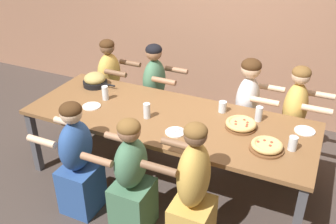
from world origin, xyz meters
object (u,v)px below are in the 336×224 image
diner_near_center (132,181)px  diner_near_midleft (78,163)px  diner_far_midright (246,113)px  drinking_glass_a (259,115)px  diner_far_right (292,124)px  drinking_glass_d (147,111)px  diner_near_midright (192,196)px  diner_far_midleft (155,95)px  pizza_board_second (241,124)px  empty_plate_a (175,132)px  drinking_glass_c (105,94)px  drinking_glass_e (293,144)px  diner_far_left (111,87)px  skillet_bowl (95,80)px  empty_plate_b (305,131)px  empty_plate_c (92,106)px  pizza_board_main (267,146)px

diner_near_center → diner_near_midleft: diner_near_midleft is taller
diner_far_midright → drinking_glass_a: bearing=25.0°
diner_far_right → drinking_glass_d: bearing=-56.5°
diner_near_midright → diner_far_midleft: bearing=35.9°
pizza_board_second → diner_near_center: 1.11m
empty_plate_a → drinking_glass_c: 0.97m
drinking_glass_e → diner_near_midright: (-0.62, -0.66, -0.26)m
empty_plate_a → diner_far_left: size_ratio=0.16×
diner_far_right → diner_near_center: (-1.08, -1.46, -0.04)m
drinking_glass_e → diner_far_midleft: 1.88m
pizza_board_second → diner_near_midleft: 1.51m
pizza_board_second → empty_plate_a: bearing=-147.1°
skillet_bowl → drinking_glass_c: skillet_bowl is taller
empty_plate_b → diner_far_right: size_ratio=0.16×
drinking_glass_a → diner_far_right: size_ratio=0.12×
diner_near_center → diner_far_midleft: diner_far_midleft is taller
drinking_glass_a → empty_plate_c: bearing=-164.7°
skillet_bowl → drinking_glass_e: 2.24m
empty_plate_b → diner_near_center: bearing=-140.7°
pizza_board_main → drinking_glass_a: bearing=111.1°
diner_near_midleft → empty_plate_b: bearing=-60.5°
diner_near_center → drinking_glass_d: bearing=15.6°
diner_far_midleft → diner_near_midleft: bearing=-1.3°
pizza_board_second → diner_near_center: (-0.69, -0.82, -0.28)m
diner_near_center → drinking_glass_a: bearing=-38.0°
pizza_board_main → diner_far_midleft: size_ratio=0.25×
pizza_board_main → diner_far_midright: (-0.38, 0.89, -0.23)m
pizza_board_main → drinking_glass_e: bearing=25.2°
pizza_board_second → empty_plate_c: bearing=-171.0°
drinking_glass_a → diner_far_left: (-1.94, 0.44, -0.29)m
skillet_bowl → diner_near_midleft: (0.49, -1.03, -0.30)m
diner_near_center → pizza_board_main: bearing=-59.6°
empty_plate_a → drinking_glass_a: drinking_glass_a is taller
skillet_bowl → empty_plate_c: 0.51m
drinking_glass_d → diner_far_midright: diner_far_midright is taller
empty_plate_a → drinking_glass_e: bearing=9.6°
drinking_glass_d → diner_far_midleft: 0.94m
skillet_bowl → empty_plate_c: bearing=-60.0°
drinking_glass_d → diner_far_midright: (0.77, 0.83, -0.26)m
empty_plate_c → empty_plate_a: bearing=-5.5°
drinking_glass_a → diner_far_midleft: size_ratio=0.12×
pizza_board_main → empty_plate_c: bearing=179.5°
drinking_glass_d → diner_far_left: size_ratio=0.13×
empty_plate_c → diner_far_right: (1.87, 0.88, -0.22)m
pizza_board_second → drinking_glass_d: bearing=-167.4°
diner_far_midleft → diner_far_left: (-0.62, 0.00, -0.02)m
diner_far_right → diner_far_midright: bearing=-90.0°
empty_plate_c → drinking_glass_d: 0.61m
drinking_glass_e → empty_plate_a: bearing=-170.4°
drinking_glass_d → diner_far_left: (-0.96, 0.83, -0.30)m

